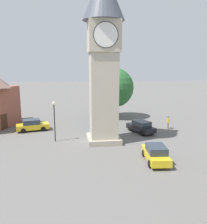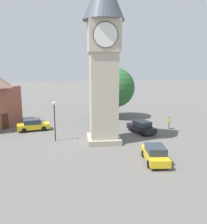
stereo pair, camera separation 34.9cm
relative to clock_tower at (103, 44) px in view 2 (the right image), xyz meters
name	(u,v)px [view 2 (the right image)]	position (x,y,z in m)	size (l,w,h in m)	color
ground_plane	(104,141)	(0.00, 0.00, -10.63)	(200.00, 200.00, 0.00)	#605E5B
clock_tower	(103,44)	(0.00, 0.00, 0.00)	(4.37, 4.37, 18.28)	#A59C89
car_blue_kerb	(33,125)	(-8.63, 5.68, -9.87)	(4.40, 2.57, 1.53)	gold
car_silver_kerb	(141,127)	(5.25, 2.91, -9.87)	(3.10, 4.46, 1.53)	black
car_red_corner	(98,119)	(0.17, 8.05, -9.87)	(2.10, 4.27, 1.53)	#2D5BB7
car_white_side	(155,154)	(3.82, -6.30, -9.87)	(2.10, 4.27, 1.53)	gold
pedestrian	(169,122)	(9.43, 4.17, -9.62)	(0.26, 0.56, 1.69)	#706656
tree	(115,88)	(3.34, 11.92, -5.69)	(6.36, 6.36, 8.13)	brown
lamp_post	(54,115)	(-5.41, 0.84, -7.54)	(0.36, 0.36, 4.55)	black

